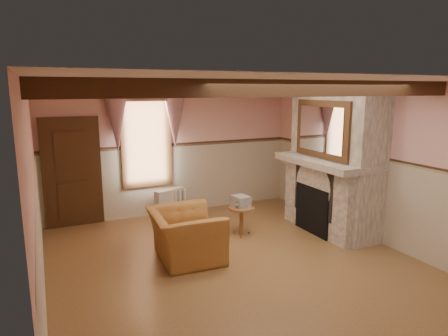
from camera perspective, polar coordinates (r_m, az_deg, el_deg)
name	(u,v)px	position (r m, az deg, el deg)	size (l,w,h in m)	color
floor	(235,263)	(6.46, 1.54, -13.41)	(5.50, 6.00, 0.01)	brown
ceiling	(236,81)	(5.88, 1.69, 12.26)	(5.50, 6.00, 0.01)	silver
wall_back	(174,150)	(8.76, -7.22, 2.64)	(5.50, 0.02, 2.80)	#DD9D99
wall_front	(395,246)	(3.70, 23.25, -10.17)	(5.50, 0.02, 2.80)	#DD9D99
wall_left	(34,197)	(5.41, -25.49, -3.72)	(0.02, 6.00, 2.80)	#DD9D99
wall_right	(372,162)	(7.63, 20.41, 0.76)	(0.02, 6.00, 2.80)	#DD9D99
wainscot	(235,217)	(6.19, 1.58, -7.08)	(5.50, 6.00, 1.50)	#BFAD9A
chair_rail	(235,170)	(6.00, 1.62, -0.26)	(5.50, 6.00, 0.08)	black
firebox	(315,209)	(7.79, 12.88, -5.80)	(0.20, 0.95, 0.90)	black
armchair	(185,235)	(6.51, -5.52, -9.51)	(1.21, 1.06, 0.79)	#9E662D
side_table	(241,221)	(7.51, 2.48, -7.57)	(0.48, 0.48, 0.55)	brown
book_stack	(241,201)	(7.43, 2.41, -4.75)	(0.26, 0.32, 0.20)	#B7AD8C
radiator	(170,203)	(8.65, -7.70, -4.94)	(0.70, 0.18, 0.60)	silver
bowl	(336,158)	(7.56, 15.68, 1.40)	(0.32, 0.32, 0.08)	brown
mantel_clock	(302,147)	(8.34, 11.15, 2.92)	(0.14, 0.24, 0.20)	black
oil_lamp	(306,146)	(8.24, 11.64, 3.08)	(0.11, 0.11, 0.28)	gold
candle_red	(359,161)	(7.12, 18.76, 0.98)	(0.06, 0.06, 0.16)	maroon
jar_yellow	(343,158)	(7.42, 16.60, 1.34)	(0.06, 0.06, 0.12)	yellow
fireplace	(335,159)	(7.84, 15.63, 1.31)	(0.85, 2.00, 2.80)	gray
mantel	(328,161)	(7.74, 14.60, 0.93)	(1.05, 2.05, 0.12)	gray
overmantel_mirror	(321,129)	(7.54, 13.74, 5.40)	(0.06, 1.44, 1.04)	silver
door	(72,174)	(8.37, -20.83, -0.84)	(1.10, 0.10, 2.10)	black
window	(146,140)	(8.53, -11.04, 3.99)	(1.06, 0.08, 2.02)	white
window_drapes	(146,111)	(8.39, -11.04, 7.99)	(1.30, 0.14, 1.40)	gray
ceiling_beam_front	(281,88)	(4.83, 8.20, 11.20)	(5.50, 0.18, 0.20)	black
ceiling_beam_back	(204,89)	(6.97, -2.84, 11.26)	(5.50, 0.18, 0.20)	black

